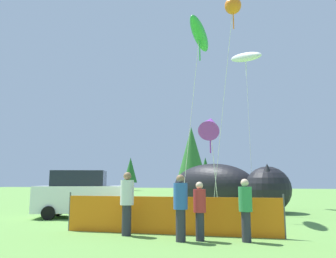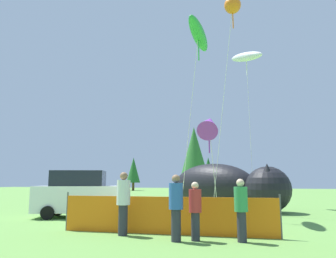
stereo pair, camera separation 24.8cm
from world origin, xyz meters
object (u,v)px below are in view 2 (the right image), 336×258
parked_car (82,194)px  folding_chair (200,213)px  kite_white_ghost (246,57)px  spectator_in_red_shirt (241,207)px  kite_orange_flower (232,6)px  kite_purple_delta (209,124)px  inflatable_cat (224,188)px  spectator_in_green_shirt (195,208)px  spectator_in_grey_shirt (176,205)px  kite_green_fish (198,35)px  spectator_in_blue_shirt (123,200)px

parked_car → folding_chair: bearing=-42.5°
folding_chair → kite_white_ghost: kite_white_ghost is taller
folding_chair → spectator_in_red_shirt: bearing=-121.6°
parked_car → kite_orange_flower: size_ratio=0.40×
folding_chair → kite_purple_delta: size_ratio=0.19×
spectator_in_red_shirt → kite_orange_flower: (-0.65, 7.21, 9.87)m
inflatable_cat → kite_orange_flower: bearing=-39.4°
kite_purple_delta → spectator_in_green_shirt: bearing=-85.0°
spectator_in_grey_shirt → kite_green_fish: (-0.41, 5.64, 7.50)m
spectator_in_green_shirt → spectator_in_red_shirt: 1.24m
parked_car → spectator_in_red_shirt: (7.36, -4.08, -0.09)m
parked_car → kite_white_ghost: (7.10, 8.13, 8.77)m
kite_green_fish → kite_white_ghost: bearing=75.2°
spectator_in_blue_shirt → spectator_in_grey_shirt: bearing=-15.8°
folding_chair → spectator_in_grey_shirt: (-0.23, -2.16, 0.42)m
spectator_in_blue_shirt → kite_white_ghost: kite_white_ghost is taller
parked_car → spectator_in_grey_shirt: 7.23m
spectator_in_blue_shirt → kite_orange_flower: (2.85, 7.13, 9.75)m
kite_white_ghost → spectator_in_green_shirt: bearing=-94.5°
inflatable_cat → spectator_in_green_shirt: inflatable_cat is taller
parked_car → folding_chair: size_ratio=4.78×
parked_car → kite_green_fish: (5.24, 1.13, 7.47)m
spectator_in_blue_shirt → parked_car: bearing=134.0°
folding_chair → spectator_in_blue_shirt: (-2.02, -1.65, 0.47)m
parked_car → kite_orange_flower: bearing=4.3°
inflatable_cat → spectator_in_grey_shirt: bearing=-60.2°
inflatable_cat → parked_car: bearing=-103.8°
inflatable_cat → spectator_in_red_shirt: size_ratio=4.47×
spectator_in_blue_shirt → kite_white_ghost: size_ratio=0.18×
spectator_in_green_shirt → kite_green_fish: size_ratio=0.17×
spectator_in_blue_shirt → spectator_in_green_shirt: 2.29m
folding_chair → kite_orange_flower: size_ratio=0.08×
spectator_in_grey_shirt → kite_white_ghost: (1.45, 12.64, 8.80)m
kite_green_fish → kite_purple_delta: size_ratio=1.85×
parked_car → spectator_in_blue_shirt: parked_car is taller
spectator_in_red_shirt → kite_white_ghost: size_ratio=0.16×
spectator_in_green_shirt → spectator_in_blue_shirt: bearing=173.9°
inflatable_cat → folding_chair: bearing=-58.6°
spectator_in_blue_shirt → spectator_in_green_shirt: (2.27, -0.24, -0.16)m
kite_purple_delta → inflatable_cat: bearing=90.2°
kite_green_fish → kite_white_ghost: kite_white_ghost is taller
inflatable_cat → spectator_in_blue_shirt: 10.10m
spectator_in_green_shirt → kite_orange_flower: (0.58, 7.37, 9.91)m
inflatable_cat → kite_white_ghost: (1.46, 2.19, 8.56)m
spectator_in_green_shirt → kite_white_ghost: size_ratio=0.15×
spectator_in_green_shirt → folding_chair: bearing=97.5°
spectator_in_blue_shirt → kite_green_fish: (1.39, 5.13, 7.45)m
parked_car → spectator_in_blue_shirt: (3.86, -4.00, 0.02)m
spectator_in_grey_shirt → kite_white_ghost: 15.47m
kite_purple_delta → spectator_in_blue_shirt: bearing=-109.3°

